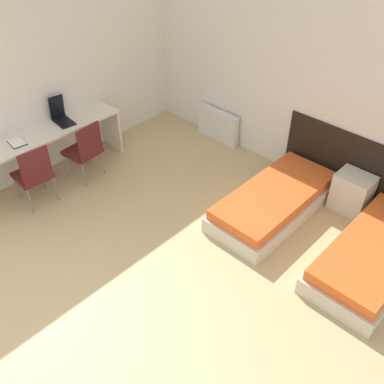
% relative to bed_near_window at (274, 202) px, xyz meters
% --- Properties ---
extents(ground_plane, '(20.00, 20.00, 0.00)m').
position_rel_bed_near_window_xyz_m(ground_plane, '(-0.62, -3.34, -0.18)').
color(ground_plane, tan).
extents(wall_back, '(6.03, 0.05, 2.70)m').
position_rel_bed_near_window_xyz_m(wall_back, '(-0.62, 1.03, 1.17)').
color(wall_back, silver).
rests_on(wall_back, ground_plane).
extents(wall_left, '(0.05, 5.34, 2.70)m').
position_rel_bed_near_window_xyz_m(wall_left, '(-3.16, -1.17, 1.17)').
color(wall_left, silver).
rests_on(wall_left, ground_plane).
extents(headboard_panel, '(2.38, 0.03, 0.98)m').
position_rel_bed_near_window_xyz_m(headboard_panel, '(0.70, 0.99, 0.31)').
color(headboard_panel, black).
rests_on(headboard_panel, ground_plane).
extents(bed_near_window, '(0.87, 1.92, 0.37)m').
position_rel_bed_near_window_xyz_m(bed_near_window, '(0.00, 0.00, 0.00)').
color(bed_near_window, beige).
rests_on(bed_near_window, ground_plane).
extents(bed_near_door, '(0.87, 1.92, 0.37)m').
position_rel_bed_near_window_xyz_m(bed_near_door, '(1.41, 0.00, 0.00)').
color(bed_near_door, beige).
rests_on(bed_near_door, ground_plane).
extents(nightstand, '(0.47, 0.37, 0.55)m').
position_rel_bed_near_window_xyz_m(nightstand, '(0.70, 0.77, 0.10)').
color(nightstand, beige).
rests_on(nightstand, ground_plane).
extents(radiator, '(0.79, 0.12, 0.53)m').
position_rel_bed_near_window_xyz_m(radiator, '(-1.78, 0.91, 0.09)').
color(radiator, silver).
rests_on(radiator, ground_plane).
extents(desk, '(0.52, 2.40, 0.76)m').
position_rel_bed_near_window_xyz_m(desk, '(-2.87, -1.66, 0.43)').
color(desk, beige).
rests_on(desk, ground_plane).
extents(chair_near_laptop, '(0.49, 0.49, 0.91)m').
position_rel_bed_near_window_xyz_m(chair_near_laptop, '(-2.46, -1.25, 0.32)').
color(chair_near_laptop, '#511919').
rests_on(chair_near_laptop, ground_plane).
extents(chair_near_notebook, '(0.47, 0.47, 0.91)m').
position_rel_bed_near_window_xyz_m(chair_near_notebook, '(-2.46, -2.06, 0.32)').
color(chair_near_notebook, '#511919').
rests_on(chair_near_notebook, ground_plane).
extents(laptop, '(0.38, 0.26, 0.37)m').
position_rel_bed_near_window_xyz_m(laptop, '(-2.96, -1.25, 0.66)').
color(laptop, black).
rests_on(laptop, desk).
extents(open_notebook, '(0.29, 0.22, 0.02)m').
position_rel_bed_near_window_xyz_m(open_notebook, '(-2.88, -2.00, 0.59)').
color(open_notebook, black).
rests_on(open_notebook, desk).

